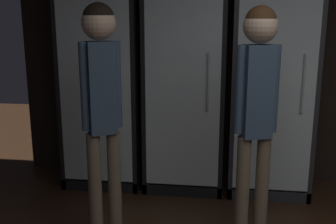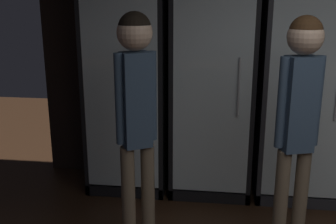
{
  "view_description": "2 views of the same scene",
  "coord_description": "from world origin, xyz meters",
  "px_view_note": "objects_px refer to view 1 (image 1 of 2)",
  "views": [
    {
      "loc": [
        -0.94,
        -1.08,
        1.66
      ],
      "look_at": [
        -1.41,
        2.47,
        0.8
      ],
      "focal_mm": 43.82,
      "sensor_mm": 36.0,
      "label": 1
    },
    {
      "loc": [
        -1.22,
        -0.96,
        1.82
      ],
      "look_at": [
        -1.69,
        2.71,
        0.77
      ],
      "focal_mm": 43.68,
      "sensor_mm": 36.0,
      "label": 2
    }
  ],
  "objects_px": {
    "cooler_far_left": "(105,86)",
    "cooler_left": "(186,88)",
    "shopper_near": "(257,97)",
    "cooler_center": "(271,90)",
    "shopper_far": "(101,93)"
  },
  "relations": [
    {
      "from": "cooler_far_left",
      "to": "cooler_left",
      "type": "bearing_deg",
      "value": 0.15
    },
    {
      "from": "cooler_far_left",
      "to": "shopper_near",
      "type": "height_order",
      "value": "cooler_far_left"
    },
    {
      "from": "cooler_center",
      "to": "shopper_far",
      "type": "relative_size",
      "value": 1.14
    },
    {
      "from": "cooler_left",
      "to": "cooler_center",
      "type": "distance_m",
      "value": 0.79
    },
    {
      "from": "cooler_left",
      "to": "cooler_center",
      "type": "xyz_separation_m",
      "value": [
        0.79,
        -0.0,
        0.0
      ]
    },
    {
      "from": "cooler_center",
      "to": "shopper_near",
      "type": "xyz_separation_m",
      "value": [
        -0.22,
        -1.07,
        0.14
      ]
    },
    {
      "from": "cooler_center",
      "to": "shopper_near",
      "type": "bearing_deg",
      "value": -101.37
    },
    {
      "from": "cooler_far_left",
      "to": "shopper_near",
      "type": "relative_size",
      "value": 1.16
    },
    {
      "from": "cooler_center",
      "to": "cooler_far_left",
      "type": "bearing_deg",
      "value": -179.98
    },
    {
      "from": "cooler_left",
      "to": "shopper_near",
      "type": "xyz_separation_m",
      "value": [
        0.58,
        -1.07,
        0.15
      ]
    },
    {
      "from": "cooler_far_left",
      "to": "cooler_center",
      "type": "height_order",
      "value": "same"
    },
    {
      "from": "cooler_far_left",
      "to": "cooler_left",
      "type": "height_order",
      "value": "same"
    },
    {
      "from": "cooler_far_left",
      "to": "shopper_far",
      "type": "relative_size",
      "value": 1.14
    },
    {
      "from": "cooler_far_left",
      "to": "cooler_left",
      "type": "relative_size",
      "value": 1.0
    },
    {
      "from": "cooler_far_left",
      "to": "shopper_near",
      "type": "distance_m",
      "value": 1.74
    }
  ]
}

